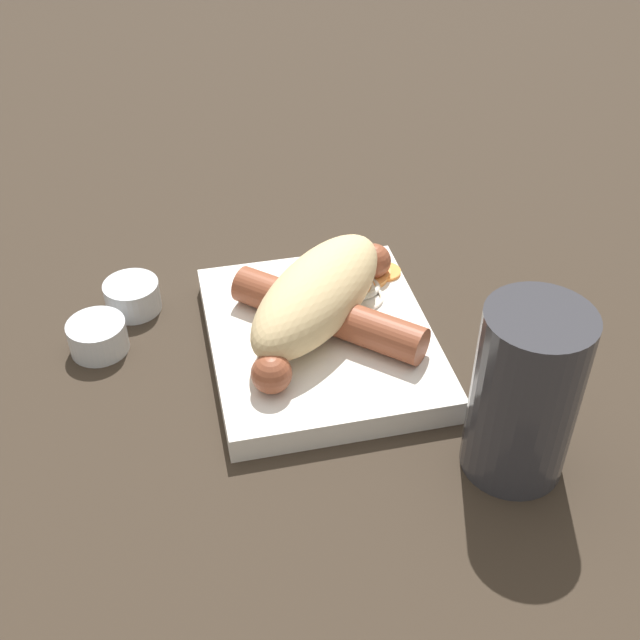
% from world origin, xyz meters
% --- Properties ---
extents(ground_plane, '(3.00, 3.00, 0.00)m').
position_xyz_m(ground_plane, '(0.00, 0.00, 0.00)').
color(ground_plane, '#33281E').
extents(food_tray, '(0.21, 0.18, 0.02)m').
position_xyz_m(food_tray, '(0.00, 0.00, 0.01)').
color(food_tray, silver).
rests_on(food_tray, ground_plane).
extents(bread_roll, '(0.17, 0.16, 0.06)m').
position_xyz_m(bread_roll, '(-0.01, 0.00, 0.05)').
color(bread_roll, '#DBBC84').
rests_on(bread_roll, food_tray).
extents(sausage, '(0.15, 0.14, 0.03)m').
position_xyz_m(sausage, '(-0.00, 0.01, 0.04)').
color(sausage, brown).
rests_on(sausage, food_tray).
extents(pickled_veggies, '(0.07, 0.07, 0.00)m').
position_xyz_m(pickled_veggies, '(-0.05, 0.05, 0.02)').
color(pickled_veggies, orange).
rests_on(pickled_veggies, food_tray).
extents(condiment_cup_near, '(0.05, 0.05, 0.03)m').
position_xyz_m(condiment_cup_near, '(-0.09, -0.15, 0.01)').
color(condiment_cup_near, silver).
rests_on(condiment_cup_near, ground_plane).
extents(condiment_cup_far, '(0.05, 0.05, 0.03)m').
position_xyz_m(condiment_cup_far, '(-0.04, -0.18, 0.01)').
color(condiment_cup_far, silver).
rests_on(condiment_cup_far, ground_plane).
extents(drink_glass, '(0.07, 0.07, 0.13)m').
position_xyz_m(drink_glass, '(0.15, 0.10, 0.07)').
color(drink_glass, '#333338').
rests_on(drink_glass, ground_plane).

